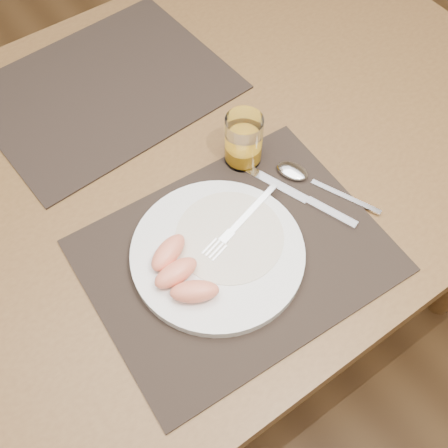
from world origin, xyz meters
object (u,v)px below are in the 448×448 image
Objects in this scene: fork at (236,226)px; spoon at (300,175)px; knife at (307,200)px; placemat_near at (236,255)px; placemat_far at (105,89)px; plate at (218,253)px; table at (176,188)px; juice_glass at (243,142)px.

fork reaches higher than spoon.
fork is 0.82× the size of knife.
placemat_far is at bearing 88.64° from placemat_near.
table is at bearing 77.03° from plate.
placemat_near is 0.03m from plate.
fork is (0.05, 0.02, 0.01)m from plate.
table is 0.21m from fork.
table is 8.11× the size of fork.
spoon is at bearing -58.15° from juice_glass.
plate is 1.27× the size of knife.
table is at bearing 144.81° from juice_glass.
plate reaches higher than knife.
fork is (0.00, -0.19, 0.11)m from table.
juice_glass reaches higher than table.
placemat_far is (-0.01, 0.22, 0.09)m from table.
knife is 2.19× the size of juice_glass.
fork is at bearing 20.16° from plate.
plate is at bearing 148.39° from placemat_near.
fork is 0.16m from spoon.
plate is 2.79× the size of juice_glass.
placemat_far is 1.67× the size of plate.
placemat_far is 0.45m from knife.
spoon reaches higher than placemat_near.
table is 0.23m from plate.
knife is (0.16, 0.01, 0.00)m from placemat_near.
knife reaches higher than placemat_far.
fork is (0.01, -0.41, 0.02)m from placemat_far.
placemat_far reaches higher than table.
knife reaches higher than placemat_near.
table is at bearing -86.77° from placemat_far.
plate reaches higher than placemat_far.
plate is 0.20m from juice_glass.
placemat_near is at bearing -91.36° from placemat_far.
placemat_far is 4.66× the size of juice_glass.
knife reaches higher than table.
plate is at bearing -94.68° from placemat_far.
table is 14.49× the size of juice_glass.
fork is at bearing -130.54° from juice_glass.
spoon reaches higher than table.
plate reaches higher than table.
plate is (-0.05, -0.21, 0.10)m from table.
placemat_far is 0.41m from fork.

